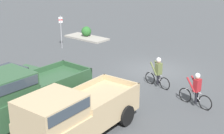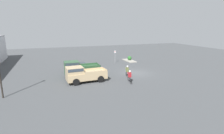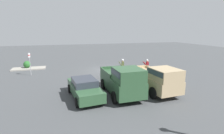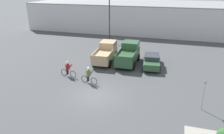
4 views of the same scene
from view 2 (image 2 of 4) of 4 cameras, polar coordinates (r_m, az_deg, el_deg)
The scene contains 9 objects.
ground_plane at distance 28.19m, azimuth 7.59°, elevation -1.88°, with size 80.00×80.00×0.00m, color #424447.
pickup_truck_0 at distance 23.32m, azimuth -9.40°, elevation -2.25°, with size 2.43×5.38×2.17m.
pickup_truck_1 at distance 26.00m, azimuth -10.59°, elevation -0.53°, with size 2.29×5.07×2.35m.
sedan_0 at distance 28.87m, azimuth -10.57°, elevation -0.12°, with size 2.29×4.69×1.45m.
cyclist_0 at distance 25.75m, azimuth 5.04°, elevation -1.27°, with size 1.76×0.53×1.69m.
cyclist_1 at distance 23.09m, azimuth 5.82°, elevation -3.07°, with size 1.86×0.53×1.68m.
fire_lane_sign at distance 35.34m, azimuth 1.00°, elevation 3.85°, with size 0.16×0.28×2.57m.
curb_island at distance 37.65m, azimuth 5.62°, elevation 2.10°, with size 3.98×1.68×0.15m, color gray.
shrub at distance 37.80m, azimuth 5.75°, elevation 2.93°, with size 0.88×0.88×0.88m.
Camera 2 is at (-24.06, 12.76, 7.26)m, focal length 28.00 mm.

